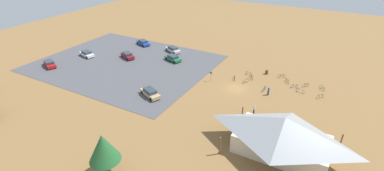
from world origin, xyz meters
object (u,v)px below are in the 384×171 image
(bicycle_red_yard_front, at_px, (234,78))
(visitor_near_lot, at_px, (254,109))
(pine_west, at_px, (103,148))
(bicycle_black_mid_cluster, at_px, (282,76))
(bike_pavilion, at_px, (283,133))
(car_green_by_curb, at_px, (173,58))
(bicycle_orange_front_row, at_px, (249,74))
(car_maroon_back_corner, at_px, (128,55))
(car_red_inner_stall, at_px, (50,64))
(bicycle_teal_near_porch, at_px, (264,89))
(car_silver_mid_lot, at_px, (173,49))
(bicycle_blue_trailside, at_px, (305,85))
(bicycle_green_edge_north, at_px, (322,88))
(car_white_near_entry, at_px, (87,54))
(visitor_at_bikes, at_px, (269,91))
(bicycle_purple_lone_east, at_px, (287,81))
(lot_sign, at_px, (211,75))
(car_blue_front_row, at_px, (143,43))
(bicycle_silver_lone_west, at_px, (320,97))
(car_tan_aisle_side, at_px, (150,93))
(bicycle_blue_back_row, at_px, (294,86))
(bicycle_teal_edge_south, at_px, (252,77))
(bicycle_yellow_yard_center, at_px, (246,81))
(bicycle_white_yard_right, at_px, (300,91))
(trash_bin, at_px, (267,72))

(bicycle_red_yard_front, bearing_deg, visitor_near_lot, 125.81)
(pine_west, height_order, bicycle_black_mid_cluster, pine_west)
(bike_pavilion, bearing_deg, car_green_by_curb, -33.77)
(bicycle_orange_front_row, bearing_deg, car_maroon_back_corner, 10.08)
(car_red_inner_stall, bearing_deg, bicycle_teal_near_porch, -164.94)
(car_green_by_curb, bearing_deg, car_silver_mid_lot, -57.44)
(bicycle_red_yard_front, bearing_deg, bicycle_blue_trailside, -164.50)
(bicycle_green_edge_north, relative_size, car_white_near_entry, 0.28)
(visitor_at_bikes, bearing_deg, bicycle_green_edge_north, -140.57)
(bicycle_purple_lone_east, bearing_deg, car_white_near_entry, 11.66)
(bicycle_red_yard_front, bearing_deg, lot_sign, 37.82)
(bicycle_black_mid_cluster, relative_size, bicycle_teal_near_porch, 0.86)
(bicycle_blue_trailside, relative_size, bicycle_orange_front_row, 0.77)
(car_red_inner_stall, relative_size, visitor_near_lot, 2.86)
(pine_west, relative_size, car_white_near_entry, 1.31)
(pine_west, relative_size, car_blue_front_row, 1.26)
(bicycle_silver_lone_west, height_order, car_white_near_entry, car_white_near_entry)
(car_tan_aisle_side, distance_m, visitor_near_lot, 19.02)
(bicycle_green_edge_north, height_order, car_green_by_curb, car_green_by_curb)
(bicycle_green_edge_north, bearing_deg, car_maroon_back_corner, 7.57)
(car_tan_aisle_side, bearing_deg, bicycle_blue_back_row, -144.28)
(bicycle_teal_edge_south, distance_m, bicycle_yellow_yard_center, 2.35)
(bicycle_blue_trailside, height_order, car_blue_front_row, car_blue_front_row)
(car_white_near_entry, distance_m, visitor_near_lot, 44.52)
(lot_sign, height_order, bicycle_black_mid_cluster, lot_sign)
(bicycle_red_yard_front, bearing_deg, bicycle_green_edge_north, -165.97)
(bicycle_green_edge_north, height_order, car_white_near_entry, car_white_near_entry)
(bicycle_orange_front_row, bearing_deg, lot_sign, 48.12)
(pine_west, bearing_deg, bicycle_black_mid_cluster, -108.19)
(bicycle_teal_edge_south, relative_size, bicycle_black_mid_cluster, 1.07)
(bicycle_teal_near_porch, bearing_deg, car_red_inner_stall, 15.06)
(bicycle_red_yard_front, xyz_separation_m, bicycle_blue_back_row, (-11.67, -2.25, -0.02))
(bicycle_silver_lone_west, xyz_separation_m, bicycle_blue_back_row, (5.00, -1.84, -0.02))
(bicycle_white_yard_right, bearing_deg, bicycle_silver_lone_west, 172.43)
(bicycle_red_yard_front, bearing_deg, bicycle_white_yard_right, -176.08)
(bicycle_teal_edge_south, height_order, car_green_by_curb, car_green_by_curb)
(bicycle_silver_lone_west, relative_size, car_silver_mid_lot, 0.27)
(trash_bin, relative_size, bicycle_white_yard_right, 0.54)
(bicycle_orange_front_row, xyz_separation_m, car_green_by_curb, (18.41, 1.27, 0.38))
(bicycle_blue_back_row, distance_m, visitor_at_bikes, 6.42)
(bicycle_silver_lone_west, xyz_separation_m, visitor_near_lot, (9.08, 10.93, 0.51))
(bicycle_red_yard_front, xyz_separation_m, visitor_near_lot, (-7.59, 10.52, 0.51))
(bicycle_red_yard_front, xyz_separation_m, bicycle_black_mid_cluster, (-8.46, -5.71, -0.00))
(car_blue_front_row, distance_m, car_green_by_curb, 14.25)
(car_silver_mid_lot, relative_size, visitor_near_lot, 2.93)
(bicycle_silver_lone_west, relative_size, car_maroon_back_corner, 0.29)
(pine_west, height_order, bicycle_teal_edge_south, pine_west)
(bicycle_white_yard_right, distance_m, bicycle_red_yard_front, 13.06)
(bicycle_green_edge_north, bearing_deg, bicycle_black_mid_cluster, -10.89)
(bicycle_white_yard_right, distance_m, bicycle_purple_lone_east, 4.34)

